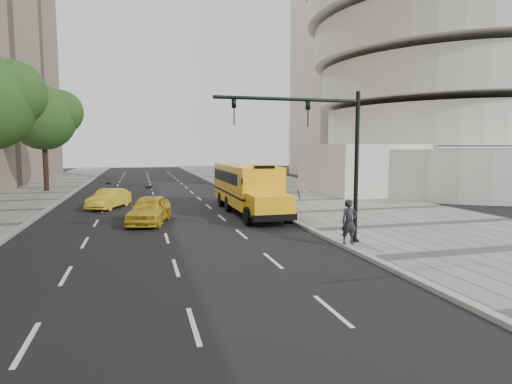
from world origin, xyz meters
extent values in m
plane|color=black|center=(0.00, 0.00, 0.00)|extent=(140.00, 140.00, 0.00)
cube|color=gray|center=(12.00, 0.00, 0.07)|extent=(12.00, 140.00, 0.15)
cube|color=gray|center=(6.00, 0.00, 0.07)|extent=(0.30, 140.00, 0.15)
cube|color=gray|center=(-8.00, 0.00, 0.07)|extent=(0.30, 140.00, 0.15)
cylinder|color=silver|center=(30.00, 14.00, 2.00)|extent=(32.00, 32.00, 4.00)
cylinder|color=silver|center=(30.00, 14.00, 6.10)|extent=(26.00, 26.00, 3.60)
cylinder|color=silver|center=(30.00, 14.00, 10.30)|extent=(27.60, 27.60, 3.60)
cylinder|color=silver|center=(30.00, 14.00, 14.50)|extent=(29.20, 29.20, 3.60)
cylinder|color=silver|center=(30.00, 14.00, 18.70)|extent=(30.80, 30.80, 3.60)
cube|color=beige|center=(28.00, 34.00, 17.50)|extent=(14.00, 12.00, 35.00)
cube|color=silver|center=(17.00, 10.00, 2.20)|extent=(8.00, 10.00, 4.40)
sphere|color=#1D3E14|center=(-9.13, 3.43, 7.26)|extent=(3.82, 3.82, 3.82)
cylinder|color=black|center=(-10.50, 18.66, 3.03)|extent=(0.44, 0.44, 6.06)
sphere|color=#1D3E14|center=(-10.50, 18.66, 6.82)|extent=(5.81, 5.81, 5.81)
sphere|color=#1D3E14|center=(-9.05, 18.96, 7.42)|extent=(4.06, 4.06, 4.06)
sphere|color=#1D3E14|center=(-11.66, 18.26, 6.42)|extent=(3.77, 3.77, 3.77)
cube|color=yellow|center=(4.50, 2.38, 1.77)|extent=(2.50, 9.00, 2.45)
cube|color=yellow|center=(4.50, -3.12, 1.10)|extent=(2.20, 2.00, 1.10)
cube|color=black|center=(4.50, -4.00, 0.55)|extent=(2.38, 0.25, 0.35)
cube|color=black|center=(4.50, 2.38, 1.25)|extent=(2.52, 9.00, 0.12)
cube|color=black|center=(4.50, -2.06, 2.25)|extent=(2.05, 0.10, 0.90)
cube|color=black|center=(4.50, 2.88, 2.25)|extent=(2.52, 7.50, 0.70)
cube|color=yellow|center=(4.50, -2.07, 3.05)|extent=(1.40, 0.12, 0.28)
ellipsoid|color=silver|center=(6.02, -4.52, 1.90)|extent=(0.32, 0.32, 0.14)
cylinder|color=black|center=(5.78, -4.30, 1.70)|extent=(0.36, 0.47, 0.58)
cylinder|color=black|center=(3.37, -2.82, 0.50)|extent=(0.30, 1.00, 1.00)
cylinder|color=black|center=(5.63, -2.82, 0.50)|extent=(0.30, 1.00, 1.00)
cylinder|color=black|center=(3.37, 2.38, 0.50)|extent=(0.30, 1.00, 1.00)
cylinder|color=black|center=(5.63, 2.38, 0.50)|extent=(0.30, 1.00, 1.00)
cylinder|color=black|center=(3.37, 4.88, 0.50)|extent=(0.30, 1.00, 1.00)
cylinder|color=black|center=(5.63, 4.88, 0.50)|extent=(0.30, 1.00, 1.00)
imported|color=gold|center=(-1.66, -0.83, 0.77)|extent=(2.84, 4.80, 1.53)
imported|color=gold|center=(-4.18, 5.90, 0.66)|extent=(2.90, 4.26, 1.33)
imported|color=black|center=(6.15, -8.85, 1.08)|extent=(0.71, 0.49, 1.86)
cylinder|color=black|center=(6.60, -8.52, 3.20)|extent=(0.18, 0.18, 6.40)
cylinder|color=black|center=(6.60, -8.52, 0.12)|extent=(0.36, 0.36, 0.25)
cylinder|color=black|center=(3.60, -8.52, 6.00)|extent=(6.00, 0.14, 0.14)
imported|color=black|center=(4.40, -8.52, 5.45)|extent=(0.16, 0.20, 1.00)
imported|color=black|center=(1.40, -8.52, 5.45)|extent=(0.16, 0.20, 1.00)
camera|label=1|loc=(-2.11, -24.57, 4.10)|focal=30.00mm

